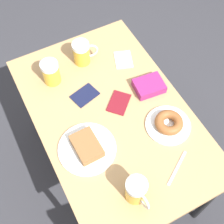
{
  "coord_description": "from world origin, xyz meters",
  "views": [
    {
      "loc": [
        0.35,
        0.68,
        1.97
      ],
      "look_at": [
        0.0,
        0.0,
        0.72
      ],
      "focal_mm": 50.0,
      "sensor_mm": 36.0,
      "label": 1
    }
  ],
  "objects_px": {
    "fork": "(177,168)",
    "passport_far_edge": "(119,103)",
    "plate_with_donut": "(168,123)",
    "beer_mug_left": "(136,191)",
    "passport_near_edge": "(85,95)",
    "beer_mug_center": "(51,72)",
    "plate_with_cake": "(87,147)",
    "blue_pouch": "(149,86)",
    "napkin_folded": "(123,60)",
    "beer_mug_right": "(82,53)"
  },
  "relations": [
    {
      "from": "plate_with_cake",
      "to": "beer_mug_center",
      "type": "relative_size",
      "value": 2.01
    },
    {
      "from": "plate_with_donut",
      "to": "napkin_folded",
      "type": "relative_size",
      "value": 1.51
    },
    {
      "from": "plate_with_donut",
      "to": "beer_mug_left",
      "type": "xyz_separation_m",
      "value": [
        0.3,
        0.21,
        0.04
      ]
    },
    {
      "from": "blue_pouch",
      "to": "plate_with_donut",
      "type": "bearing_deg",
      "value": 81.96
    },
    {
      "from": "beer_mug_right",
      "to": "beer_mug_center",
      "type": "bearing_deg",
      "value": 12.7
    },
    {
      "from": "passport_far_edge",
      "to": "blue_pouch",
      "type": "bearing_deg",
      "value": -177.28
    },
    {
      "from": "napkin_folded",
      "to": "plate_with_donut",
      "type": "bearing_deg",
      "value": 88.77
    },
    {
      "from": "beer_mug_left",
      "to": "fork",
      "type": "distance_m",
      "value": 0.23
    },
    {
      "from": "plate_with_donut",
      "to": "passport_near_edge",
      "type": "bearing_deg",
      "value": -50.96
    },
    {
      "from": "blue_pouch",
      "to": "fork",
      "type": "bearing_deg",
      "value": 75.16
    },
    {
      "from": "plate_with_cake",
      "to": "beer_mug_left",
      "type": "height_order",
      "value": "beer_mug_left"
    },
    {
      "from": "beer_mug_right",
      "to": "passport_near_edge",
      "type": "relative_size",
      "value": 0.91
    },
    {
      "from": "plate_with_cake",
      "to": "fork",
      "type": "xyz_separation_m",
      "value": [
        -0.3,
        0.26,
        -0.02
      ]
    },
    {
      "from": "passport_near_edge",
      "to": "passport_far_edge",
      "type": "height_order",
      "value": "same"
    },
    {
      "from": "beer_mug_center",
      "to": "fork",
      "type": "xyz_separation_m",
      "value": [
        -0.29,
        0.69,
        -0.06
      ]
    },
    {
      "from": "beer_mug_right",
      "to": "passport_near_edge",
      "type": "distance_m",
      "value": 0.23
    },
    {
      "from": "beer_mug_left",
      "to": "passport_far_edge",
      "type": "bearing_deg",
      "value": -109.82
    },
    {
      "from": "plate_with_donut",
      "to": "beer_mug_left",
      "type": "height_order",
      "value": "beer_mug_left"
    },
    {
      "from": "beer_mug_center",
      "to": "fork",
      "type": "distance_m",
      "value": 0.75
    },
    {
      "from": "beer_mug_left",
      "to": "passport_far_edge",
      "type": "height_order",
      "value": "beer_mug_left"
    },
    {
      "from": "plate_with_donut",
      "to": "beer_mug_center",
      "type": "distance_m",
      "value": 0.62
    },
    {
      "from": "passport_near_edge",
      "to": "passport_far_edge",
      "type": "xyz_separation_m",
      "value": [
        -0.13,
        0.12,
        0.0
      ]
    },
    {
      "from": "beer_mug_right",
      "to": "napkin_folded",
      "type": "xyz_separation_m",
      "value": [
        -0.19,
        0.09,
        -0.06
      ]
    },
    {
      "from": "fork",
      "to": "blue_pouch",
      "type": "relative_size",
      "value": 1.03
    },
    {
      "from": "plate_with_donut",
      "to": "beer_mug_center",
      "type": "xyz_separation_m",
      "value": [
        0.37,
        -0.5,
        0.04
      ]
    },
    {
      "from": "napkin_folded",
      "to": "plate_with_cake",
      "type": "bearing_deg",
      "value": 44.08
    },
    {
      "from": "fork",
      "to": "passport_far_edge",
      "type": "bearing_deg",
      "value": -81.29
    },
    {
      "from": "beer_mug_center",
      "to": "beer_mug_right",
      "type": "bearing_deg",
      "value": -167.3
    },
    {
      "from": "napkin_folded",
      "to": "blue_pouch",
      "type": "distance_m",
      "value": 0.22
    },
    {
      "from": "plate_with_cake",
      "to": "beer_mug_center",
      "type": "height_order",
      "value": "beer_mug_center"
    },
    {
      "from": "passport_far_edge",
      "to": "plate_with_cake",
      "type": "bearing_deg",
      "value": 31.85
    },
    {
      "from": "passport_near_edge",
      "to": "plate_with_donut",
      "type": "bearing_deg",
      "value": 129.04
    },
    {
      "from": "beer_mug_left",
      "to": "napkin_folded",
      "type": "xyz_separation_m",
      "value": [
        -0.31,
        -0.66,
        -0.06
      ]
    },
    {
      "from": "napkin_folded",
      "to": "passport_far_edge",
      "type": "xyz_separation_m",
      "value": [
        0.15,
        0.23,
        0.0
      ]
    },
    {
      "from": "beer_mug_left",
      "to": "fork",
      "type": "bearing_deg",
      "value": -175.01
    },
    {
      "from": "plate_with_cake",
      "to": "fork",
      "type": "height_order",
      "value": "plate_with_cake"
    },
    {
      "from": "beer_mug_right",
      "to": "passport_near_edge",
      "type": "height_order",
      "value": "beer_mug_right"
    },
    {
      "from": "passport_far_edge",
      "to": "fork",
      "type": "bearing_deg",
      "value": 98.71
    },
    {
      "from": "plate_with_donut",
      "to": "beer_mug_center",
      "type": "bearing_deg",
      "value": -52.98
    },
    {
      "from": "beer_mug_center",
      "to": "napkin_folded",
      "type": "bearing_deg",
      "value": 172.63
    },
    {
      "from": "beer_mug_right",
      "to": "fork",
      "type": "distance_m",
      "value": 0.74
    },
    {
      "from": "passport_near_edge",
      "to": "fork",
      "type": "bearing_deg",
      "value": 109.9
    },
    {
      "from": "beer_mug_center",
      "to": "napkin_folded",
      "type": "xyz_separation_m",
      "value": [
        -0.38,
        0.05,
        -0.06
      ]
    },
    {
      "from": "fork",
      "to": "beer_mug_left",
      "type": "bearing_deg",
      "value": 4.99
    },
    {
      "from": "passport_far_edge",
      "to": "blue_pouch",
      "type": "relative_size",
      "value": 1.0
    },
    {
      "from": "beer_mug_left",
      "to": "blue_pouch",
      "type": "bearing_deg",
      "value": -126.9
    },
    {
      "from": "plate_with_cake",
      "to": "passport_near_edge",
      "type": "distance_m",
      "value": 0.29
    },
    {
      "from": "plate_with_cake",
      "to": "plate_with_donut",
      "type": "xyz_separation_m",
      "value": [
        -0.38,
        0.07,
        0.0
      ]
    },
    {
      "from": "napkin_folded",
      "to": "passport_far_edge",
      "type": "relative_size",
      "value": 0.92
    },
    {
      "from": "plate_with_donut",
      "to": "passport_far_edge",
      "type": "xyz_separation_m",
      "value": [
        0.14,
        -0.22,
        -0.02
      ]
    }
  ]
}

